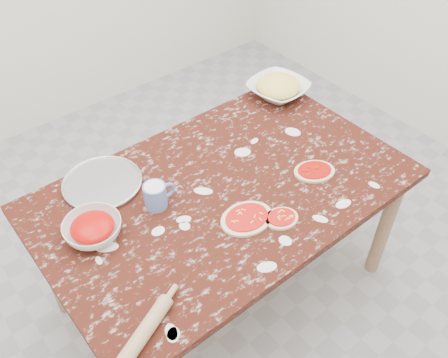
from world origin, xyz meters
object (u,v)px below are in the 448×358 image
(sauce_bowl, at_px, (93,229))
(cheese_bowl, at_px, (278,89))
(worktable, at_px, (224,201))
(pizza_tray, at_px, (102,183))
(flour_mug, at_px, (156,195))
(rolling_pin, at_px, (145,330))

(sauce_bowl, height_order, cheese_bowl, cheese_bowl)
(worktable, bearing_deg, pizza_tray, 139.07)
(pizza_tray, distance_m, flour_mug, 0.28)
(pizza_tray, height_order, sauce_bowl, sauce_bowl)
(worktable, bearing_deg, sauce_bowl, 168.93)
(worktable, xyz_separation_m, pizza_tray, (-0.40, 0.35, 0.09))
(sauce_bowl, distance_m, rolling_pin, 0.49)
(cheese_bowl, distance_m, flour_mug, 1.00)
(cheese_bowl, height_order, rolling_pin, cheese_bowl)
(sauce_bowl, xyz_separation_m, cheese_bowl, (1.24, 0.26, 0.00))
(pizza_tray, relative_size, sauce_bowl, 1.49)
(worktable, distance_m, rolling_pin, 0.75)
(sauce_bowl, relative_size, cheese_bowl, 0.75)
(worktable, relative_size, pizza_tray, 4.71)
(pizza_tray, bearing_deg, flour_mug, -64.87)
(worktable, height_order, cheese_bowl, cheese_bowl)
(pizza_tray, distance_m, cheese_bowl, 1.08)
(worktable, relative_size, flour_mug, 11.29)
(rolling_pin, bearing_deg, sauce_bowl, 81.93)
(worktable, relative_size, sauce_bowl, 7.02)
(worktable, bearing_deg, flour_mug, 161.53)
(pizza_tray, bearing_deg, cheese_bowl, 1.41)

